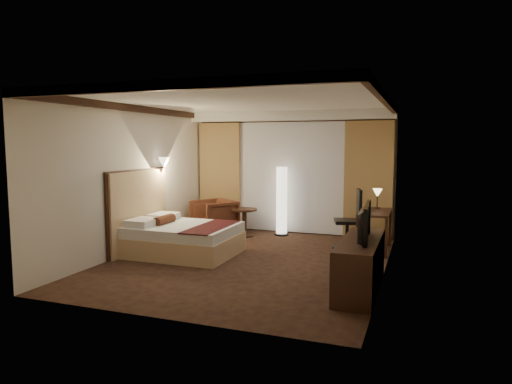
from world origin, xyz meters
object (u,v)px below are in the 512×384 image
(floor_lamp, at_px, (282,201))
(television, at_px, (359,218))
(armchair, at_px, (214,215))
(side_table, at_px, (245,222))
(desk, at_px, (374,231))
(bed, at_px, (184,240))
(dresser, at_px, (360,265))
(office_chair, at_px, (347,219))

(floor_lamp, height_order, television, floor_lamp)
(armchair, bearing_deg, side_table, 36.18)
(floor_lamp, bearing_deg, desk, -21.76)
(bed, distance_m, desk, 3.54)
(bed, relative_size, television, 1.80)
(armchair, relative_size, floor_lamp, 0.56)
(dresser, bearing_deg, office_chair, 102.97)
(office_chair, bearing_deg, dresser, -91.50)
(armchair, relative_size, side_table, 1.41)
(armchair, relative_size, office_chair, 0.73)
(bed, height_order, side_table, side_table)
(floor_lamp, distance_m, dresser, 3.90)
(side_table, relative_size, dresser, 0.33)
(bed, height_order, office_chair, office_chair)
(desk, bearing_deg, bed, -155.33)
(armchair, distance_m, dresser, 4.53)
(television, bearing_deg, desk, -3.20)
(bed, relative_size, dresser, 1.02)
(side_table, relative_size, office_chair, 0.52)
(side_table, xyz_separation_m, office_chair, (2.28, -0.45, 0.28))
(side_table, distance_m, dresser, 4.00)
(side_table, bearing_deg, floor_lamp, 30.58)
(office_chair, bearing_deg, bed, -166.75)
(armchair, bearing_deg, television, -4.01)
(armchair, distance_m, floor_lamp, 1.53)
(bed, relative_size, desk, 1.66)
(bed, relative_size, office_chair, 1.61)
(side_table, bearing_deg, bed, -103.16)
(side_table, xyz_separation_m, desk, (2.77, -0.40, 0.07))
(floor_lamp, height_order, dresser, floor_lamp)
(armchair, xyz_separation_m, office_chair, (2.99, -0.44, 0.15))
(office_chair, height_order, dresser, office_chair)
(television, bearing_deg, bed, 69.87)
(floor_lamp, height_order, office_chair, floor_lamp)
(armchair, relative_size, television, 0.82)
(bed, height_order, dresser, dresser)
(bed, height_order, armchair, armchair)
(television, bearing_deg, dresser, -93.67)
(desk, height_order, office_chair, office_chair)
(bed, bearing_deg, side_table, 76.84)
(side_table, distance_m, floor_lamp, 0.94)
(side_table, height_order, floor_lamp, floor_lamp)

